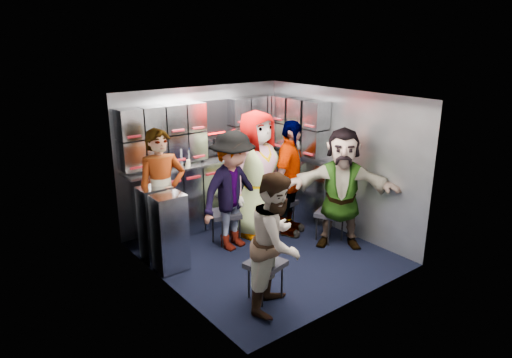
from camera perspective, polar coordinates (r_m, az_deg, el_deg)
floor at (r=6.23m, az=1.03°, el=-9.27°), size 3.00×3.00×0.00m
wall_back at (r=7.02m, az=-6.62°, el=2.89°), size 2.80×0.04×2.10m
wall_left at (r=5.12m, az=-11.23°, el=-2.92°), size 0.04×3.00×2.10m
wall_right at (r=6.77m, az=10.37°, el=2.17°), size 0.04×3.00×2.10m
ceiling at (r=5.61m, az=1.15°, el=10.26°), size 2.80×3.00×0.02m
cart_bank_back at (r=7.01m, az=-5.57°, el=-1.84°), size 2.68×0.38×0.99m
cart_bank_left at (r=5.88m, az=-11.58°, el=-6.03°), size 0.38×0.76×0.99m
counter at (r=6.86m, az=-5.70°, el=2.27°), size 2.68×0.42×0.03m
locker_bank_back at (r=6.80m, az=-6.09°, el=6.24°), size 2.68×0.28×0.82m
locker_bank_right at (r=7.04m, az=5.49°, el=6.64°), size 0.28×1.00×0.82m
right_cabinet at (r=7.22m, az=5.81°, el=-1.22°), size 0.28×1.20×1.00m
coffee_niche at (r=6.94m, az=-5.08°, el=6.34°), size 0.46×0.16×0.84m
red_latch_strip at (r=6.73m, az=-4.75°, el=0.81°), size 2.60×0.02×0.03m
jump_seat_near_left at (r=5.08m, az=1.19°, el=-10.82°), size 0.45×0.43×0.45m
jump_seat_mid_left at (r=6.39m, az=-3.77°, el=-4.53°), size 0.51×0.50×0.47m
jump_seat_center at (r=6.79m, az=-0.86°, el=-3.56°), size 0.45×0.44×0.41m
jump_seat_mid_right at (r=6.83m, az=3.18°, el=-3.14°), size 0.43×0.41×0.46m
jump_seat_near_right at (r=6.53m, az=9.23°, el=-4.41°), size 0.49×0.48×0.44m
attendant_standing at (r=6.01m, az=-11.62°, el=-1.84°), size 0.70×0.53×1.71m
attendant_arc_a at (r=4.80m, az=2.58°, el=-7.86°), size 0.92×0.87×1.51m
attendant_arc_b at (r=6.11m, az=-2.90°, el=-1.52°), size 1.14×0.78×1.64m
attendant_arc_c at (r=6.48m, az=0.08°, el=0.55°), size 0.96×0.69×1.84m
attendant_arc_d at (r=6.56m, az=4.27°, el=0.04°), size 1.06×0.86×1.69m
attendant_arc_e at (r=6.27m, az=10.62°, el=-1.17°), size 1.43×1.44×1.66m
bottle_left at (r=6.58m, az=-8.54°, el=2.66°), size 0.06×0.06×0.23m
bottle_mid at (r=6.52m, az=-9.43°, el=2.65°), size 0.07×0.07×0.26m
bottle_right at (r=6.90m, az=-3.92°, el=3.53°), size 0.06×0.06×0.23m
cup_left at (r=6.58m, az=-8.55°, el=2.05°), size 0.08×0.08×0.09m
cup_right at (r=7.19m, az=-0.53°, el=3.61°), size 0.08×0.08×0.10m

